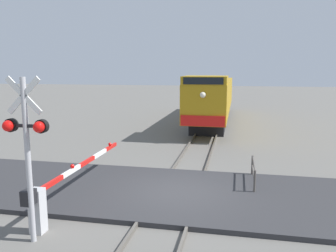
{
  "coord_description": "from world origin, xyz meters",
  "views": [
    {
      "loc": [
        1.97,
        -11.4,
        4.46
      ],
      "look_at": [
        -0.94,
        2.91,
        2.0
      ],
      "focal_mm": 36.44,
      "sensor_mm": 36.0,
      "label": 1
    }
  ],
  "objects_px": {
    "locomotive": "(213,97)",
    "crossing_gate": "(55,191)",
    "guard_railing": "(253,171)",
    "crossing_signal": "(26,141)"
  },
  "relations": [
    {
      "from": "crossing_gate",
      "to": "guard_railing",
      "type": "relative_size",
      "value": 3.1
    },
    {
      "from": "crossing_signal",
      "to": "crossing_gate",
      "type": "xyz_separation_m",
      "value": [
        -0.15,
        1.42,
        -1.83
      ]
    },
    {
      "from": "crossing_gate",
      "to": "guard_railing",
      "type": "xyz_separation_m",
      "value": [
        5.95,
        4.08,
        -0.25
      ]
    },
    {
      "from": "guard_railing",
      "to": "locomotive",
      "type": "bearing_deg",
      "value": 99.68
    },
    {
      "from": "locomotive",
      "to": "guard_railing",
      "type": "distance_m",
      "value": 15.96
    },
    {
      "from": "crossing_gate",
      "to": "guard_railing",
      "type": "bearing_deg",
      "value": 34.46
    },
    {
      "from": "crossing_gate",
      "to": "crossing_signal",
      "type": "bearing_deg",
      "value": -84.19
    },
    {
      "from": "locomotive",
      "to": "crossing_gate",
      "type": "relative_size",
      "value": 2.68
    },
    {
      "from": "crossing_signal",
      "to": "guard_railing",
      "type": "relative_size",
      "value": 1.99
    },
    {
      "from": "crossing_gate",
      "to": "guard_railing",
      "type": "distance_m",
      "value": 7.21
    }
  ]
}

